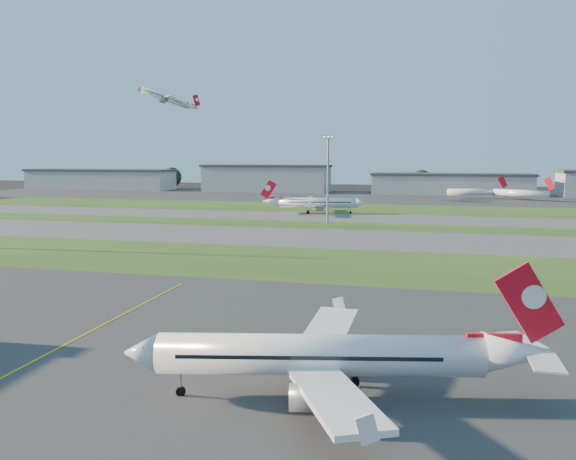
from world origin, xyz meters
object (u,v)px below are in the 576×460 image
(airliner_parked, at_px, (323,356))
(airliner_taxiing, at_px, (316,203))
(light_mast_centre, at_px, (328,175))
(mini_jet_far, at_px, (520,193))
(mini_jet_near, at_px, (475,192))

(airliner_parked, relative_size, airliner_taxiing, 0.99)
(light_mast_centre, bearing_deg, airliner_parked, -80.52)
(mini_jet_far, xyz_separation_m, light_mast_centre, (-69.45, -115.89, 11.53))
(airliner_taxiing, xyz_separation_m, mini_jet_near, (60.38, 85.05, -0.41))
(mini_jet_near, relative_size, mini_jet_far, 1.11)
(mini_jet_far, distance_m, light_mast_centre, 135.60)
(airliner_parked, height_order, mini_jet_far, airliner_parked)
(airliner_parked, bearing_deg, airliner_taxiing, 89.14)
(airliner_taxiing, height_order, light_mast_centre, light_mast_centre)
(airliner_parked, relative_size, mini_jet_far, 1.31)
(airliner_taxiing, relative_size, mini_jet_near, 1.19)
(mini_jet_near, height_order, light_mast_centre, light_mast_centre)
(mini_jet_far, bearing_deg, light_mast_centre, -88.81)
(mini_jet_far, relative_size, light_mast_centre, 0.97)
(airliner_parked, height_order, light_mast_centre, light_mast_centre)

